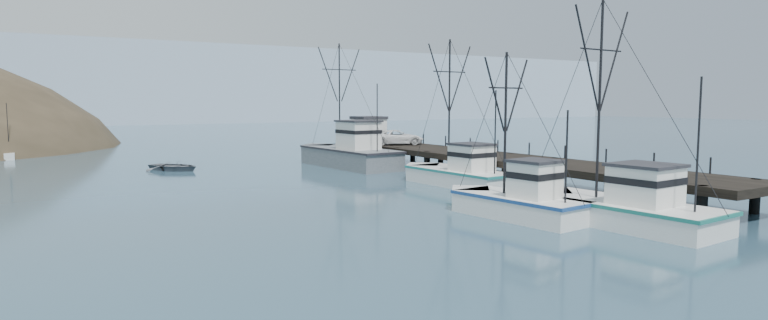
% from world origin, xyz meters
% --- Properties ---
extents(ground, '(400.00, 400.00, 0.00)m').
position_xyz_m(ground, '(0.00, 0.00, 0.00)').
color(ground, '#2B4A5F').
rests_on(ground, ground).
extents(pier, '(6.00, 44.00, 2.00)m').
position_xyz_m(pier, '(14.00, 16.00, 1.69)').
color(pier, black).
rests_on(pier, ground).
extents(distant_ridge, '(360.00, 40.00, 26.00)m').
position_xyz_m(distant_ridge, '(10.00, 170.00, 0.00)').
color(distant_ridge, '#9EB2C6').
rests_on(distant_ridge, ground).
extents(trawler_near, '(4.65, 12.04, 12.06)m').
position_xyz_m(trawler_near, '(7.40, -1.66, 0.82)').
color(trawler_near, white).
rests_on(trawler_near, ground).
extents(trawler_mid, '(3.93, 9.30, 9.45)m').
position_xyz_m(trawler_mid, '(4.17, 2.29, 0.82)').
color(trawler_mid, white).
rests_on(trawler_mid, ground).
extents(trawler_far, '(4.20, 11.23, 11.48)m').
position_xyz_m(trawler_far, '(9.42, 14.14, 0.82)').
color(trawler_far, white).
rests_on(trawler_far, ground).
extents(work_vessel, '(5.22, 14.75, 12.44)m').
position_xyz_m(work_vessel, '(8.28, 30.13, 1.23)').
color(work_vessel, slate).
rests_on(work_vessel, ground).
extents(pier_shed, '(3.00, 3.20, 2.80)m').
position_xyz_m(pier_shed, '(12.89, 33.99, 3.42)').
color(pier_shed, silver).
rests_on(pier_shed, pier).
extents(pickup_truck, '(5.90, 3.93, 1.50)m').
position_xyz_m(pickup_truck, '(13.51, 29.32, 2.75)').
color(pickup_truck, white).
rests_on(pickup_truck, pier).
extents(motorboat, '(5.92, 6.25, 1.05)m').
position_xyz_m(motorboat, '(-7.08, 35.51, 0.00)').
color(motorboat, '#575B61').
rests_on(motorboat, ground).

